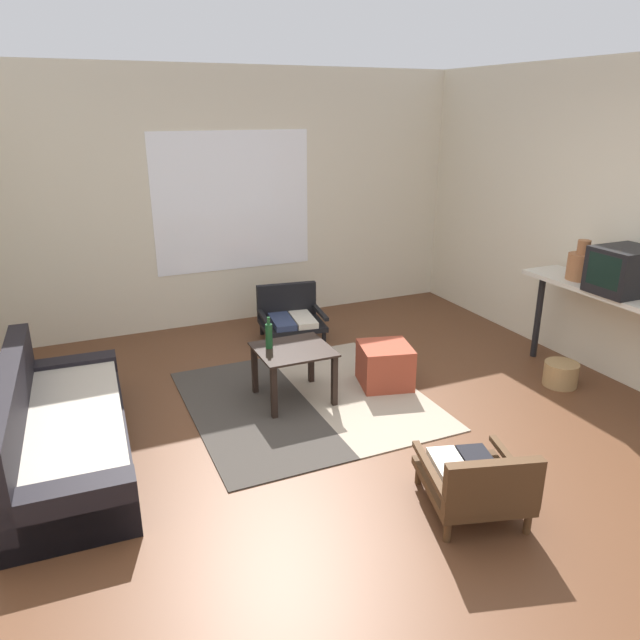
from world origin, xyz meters
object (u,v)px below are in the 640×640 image
at_px(armchair_striped_foreground, 476,482).
at_px(crt_television, 624,271).
at_px(armchair_by_window, 290,315).
at_px(ottoman_orange, 385,366).
at_px(console_shelf, 603,300).
at_px(coffee_table, 293,359).
at_px(clay_vase, 581,265).
at_px(couch, 59,432).
at_px(wicker_basket, 561,374).
at_px(glass_bottle, 269,335).

bearing_deg(armchair_striped_foreground, crt_television, 23.37).
xyz_separation_m(armchair_by_window, ottoman_orange, (0.33, -1.41, -0.06)).
relative_size(ottoman_orange, console_shelf, 0.28).
bearing_deg(coffee_table, crt_television, -20.75).
bearing_deg(clay_vase, console_shelf, -90.00).
distance_m(armchair_striped_foreground, crt_television, 2.37).
bearing_deg(couch, armchair_striped_foreground, -36.11).
bearing_deg(ottoman_orange, armchair_by_window, 102.98).
height_order(ottoman_orange, crt_television, crt_television).
bearing_deg(wicker_basket, console_shelf, -20.43).
height_order(couch, glass_bottle, glass_bottle).
distance_m(armchair_striped_foreground, clay_vase, 2.54).
height_order(crt_television, clay_vase, crt_television).
relative_size(armchair_by_window, console_shelf, 0.47).
xyz_separation_m(armchair_striped_foreground, ottoman_orange, (0.38, 1.74, -0.04)).
distance_m(glass_bottle, wicker_basket, 2.56).
xyz_separation_m(clay_vase, wicker_basket, (-0.25, -0.18, -0.91)).
xyz_separation_m(couch, ottoman_orange, (2.61, 0.12, -0.03)).
bearing_deg(ottoman_orange, glass_bottle, 170.85).
height_order(armchair_by_window, ottoman_orange, armchair_by_window).
xyz_separation_m(ottoman_orange, crt_television, (1.65, -0.86, 0.88)).
xyz_separation_m(couch, armchair_striped_foreground, (2.22, -1.62, 0.01)).
height_order(armchair_striped_foreground, console_shelf, console_shelf).
relative_size(crt_television, wicker_basket, 1.61).
height_order(coffee_table, armchair_by_window, armchair_by_window).
distance_m(armchair_by_window, crt_television, 3.13).
distance_m(coffee_table, clay_vase, 2.60).
relative_size(armchair_by_window, armchair_striped_foreground, 0.92).
bearing_deg(wicker_basket, crt_television, -44.39).
distance_m(couch, clay_vase, 4.34).
bearing_deg(console_shelf, couch, 172.06).
bearing_deg(armchair_by_window, glass_bottle, -117.95).
relative_size(armchair_striped_foreground, clay_vase, 2.22).
height_order(coffee_table, glass_bottle, glass_bottle).
height_order(console_shelf, clay_vase, clay_vase).
height_order(ottoman_orange, wicker_basket, ottoman_orange).
height_order(ottoman_orange, console_shelf, console_shelf).
bearing_deg(crt_television, wicker_basket, 135.61).
xyz_separation_m(armchair_striped_foreground, crt_television, (2.03, 0.88, 0.84)).
xyz_separation_m(armchair_by_window, glass_bottle, (-0.67, -1.26, 0.32)).
distance_m(console_shelf, wicker_basket, 0.72).
relative_size(armchair_by_window, glass_bottle, 2.66).
distance_m(armchair_striped_foreground, console_shelf, 2.35).
relative_size(coffee_table, armchair_striped_foreground, 0.78).
bearing_deg(console_shelf, wicker_basket, 159.57).
bearing_deg(wicker_basket, ottoman_orange, 156.09).
distance_m(console_shelf, clay_vase, 0.36).
bearing_deg(ottoman_orange, console_shelf, -23.40).
bearing_deg(wicker_basket, armchair_by_window, 130.30).
bearing_deg(crt_television, couch, 170.10).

